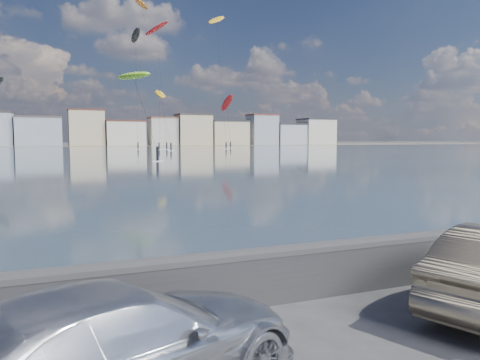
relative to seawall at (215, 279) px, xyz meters
name	(u,v)px	position (x,y,z in m)	size (l,w,h in m)	color
bay_water	(64,154)	(0.00, 88.80, -0.58)	(500.00, 177.00, 0.00)	#2E4352
far_shore_strip	(56,146)	(0.00, 197.30, -0.57)	(500.00, 60.00, 0.00)	#4C473D
seawall	(215,279)	(0.00, 0.00, 0.00)	(400.00, 0.36, 1.08)	#28282B
far_buildings	(60,130)	(1.31, 183.30, 5.44)	(240.79, 13.26, 14.60)	beige
car_silver	(115,346)	(-2.03, -2.34, 0.12)	(1.97, 4.85, 1.41)	silver
kitesurfer_4	(227,104)	(51.03, 134.99, 13.59)	(4.48, 13.32, 17.31)	red
kitesurfer_7	(157,30)	(26.88, 127.56, 33.07)	(7.35, 16.47, 36.38)	red
kitesurfer_9	(160,94)	(25.77, 119.64, 14.32)	(5.29, 12.89, 17.33)	#BF8C19
kitesurfer_10	(217,22)	(43.43, 123.17, 35.99)	(8.08, 13.04, 39.67)	#BF8C19
kitesurfer_11	(136,37)	(21.82, 132.98, 31.93)	(4.43, 17.21, 35.13)	black
kitesurfer_12	(133,76)	(9.21, 63.13, 11.54)	(5.39, 15.54, 13.20)	#8CD826
kitesurfer_13	(142,7)	(20.85, 117.55, 36.51)	(7.46, 19.38, 38.99)	orange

